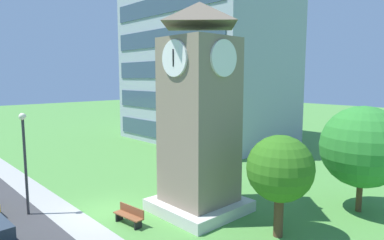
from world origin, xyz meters
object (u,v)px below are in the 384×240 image
(street_lamp, at_px, (25,152))
(clock_tower, at_px, (199,121))
(park_bench, at_px, (129,215))
(tree_streetside, at_px, (280,169))
(tree_near_tower, at_px, (362,147))

(street_lamp, bearing_deg, clock_tower, 50.45)
(park_bench, xyz_separation_m, tree_streetside, (5.69, 4.29, 2.68))
(clock_tower, xyz_separation_m, tree_streetside, (4.60, 0.56, -1.79))
(street_lamp, xyz_separation_m, tree_streetside, (10.38, 7.55, -0.24))
(clock_tower, relative_size, tree_near_tower, 1.92)
(park_bench, bearing_deg, tree_near_tower, 54.70)
(street_lamp, height_order, tree_near_tower, tree_near_tower)
(tree_near_tower, bearing_deg, street_lamp, -131.59)
(street_lamp, bearing_deg, tree_near_tower, 48.41)
(tree_near_tower, distance_m, tree_streetside, 5.85)
(park_bench, distance_m, tree_streetside, 7.61)
(clock_tower, relative_size, tree_streetside, 2.35)
(tree_streetside, bearing_deg, park_bench, -143.01)
(park_bench, distance_m, tree_near_tower, 12.59)
(park_bench, bearing_deg, street_lamp, -145.12)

